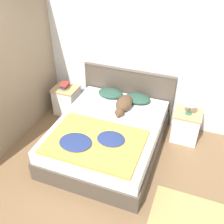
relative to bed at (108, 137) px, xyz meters
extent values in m
plane|color=brown|center=(-0.13, -1.00, -0.27)|extent=(16.00, 16.00, 0.00)
cube|color=silver|center=(-0.13, 1.13, 1.01)|extent=(9.00, 0.06, 2.55)
cube|color=gray|center=(-1.62, 0.05, 1.01)|extent=(0.06, 3.10, 2.55)
cube|color=#4C4238|center=(0.00, 0.00, -0.11)|extent=(1.68, 2.08, 0.32)
cube|color=white|center=(0.00, 0.00, 0.16)|extent=(1.62, 2.02, 0.23)
cube|color=#4C4238|center=(0.00, 1.06, 0.23)|extent=(1.76, 0.04, 1.00)
cylinder|color=#4C4238|center=(0.00, 1.06, 0.74)|extent=(1.76, 0.06, 0.06)
cube|color=white|center=(-1.19, 0.75, 0.00)|extent=(0.45, 0.41, 0.54)
cube|color=tan|center=(-1.19, 0.75, 0.28)|extent=(0.47, 0.43, 0.03)
sphere|color=tan|center=(-1.19, 0.54, 0.15)|extent=(0.02, 0.02, 0.02)
cube|color=white|center=(1.19, 0.75, 0.00)|extent=(0.45, 0.41, 0.54)
cube|color=tan|center=(1.19, 0.75, 0.28)|extent=(0.47, 0.43, 0.03)
sphere|color=tan|center=(1.19, 0.54, 0.15)|extent=(0.02, 0.02, 0.02)
ellipsoid|color=#284C3D|center=(-0.26, 0.82, 0.34)|extent=(0.48, 0.34, 0.12)
ellipsoid|color=#284C3D|center=(0.26, 0.82, 0.34)|extent=(0.48, 0.34, 0.12)
cube|color=gold|center=(0.00, -0.48, 0.30)|extent=(1.39, 1.01, 0.05)
ellipsoid|color=navy|center=(-0.24, -0.64, 0.35)|extent=(0.49, 0.40, 0.05)
ellipsoid|color=navy|center=(0.21, -0.38, 0.34)|extent=(0.42, 0.35, 0.04)
ellipsoid|color=brown|center=(0.10, 0.53, 0.38)|extent=(0.27, 0.45, 0.20)
sphere|color=brown|center=(0.10, 0.28, 0.35)|extent=(0.15, 0.15, 0.15)
ellipsoid|color=brown|center=(0.10, 0.21, 0.34)|extent=(0.07, 0.08, 0.06)
cone|color=brown|center=(0.06, 0.29, 0.40)|extent=(0.05, 0.05, 0.05)
cone|color=brown|center=(0.14, 0.29, 0.40)|extent=(0.05, 0.05, 0.05)
ellipsoid|color=brown|center=(0.14, 0.73, 0.32)|extent=(0.14, 0.21, 0.07)
cube|color=orange|center=(-1.18, 0.74, 0.31)|extent=(0.18, 0.20, 0.02)
cube|color=#285689|center=(-1.19, 0.72, 0.33)|extent=(0.14, 0.20, 0.03)
cube|color=#232328|center=(-1.18, 0.74, 0.36)|extent=(0.13, 0.20, 0.03)
cube|color=#AD2D28|center=(-1.18, 0.74, 0.39)|extent=(0.15, 0.22, 0.03)
cylinder|color=#336B4C|center=(1.19, 0.73, 0.31)|extent=(0.11, 0.11, 0.02)
cylinder|color=#336B4C|center=(1.19, 0.73, 0.40)|extent=(0.02, 0.02, 0.17)
cone|color=beige|center=(1.19, 0.73, 0.54)|extent=(0.23, 0.23, 0.11)
cube|color=tan|center=(1.59, -0.80, -0.27)|extent=(1.20, 0.66, 0.00)
camera|label=1|loc=(1.25, -3.08, 2.89)|focal=42.00mm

